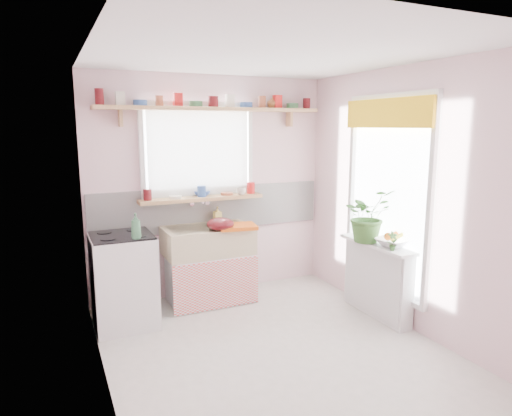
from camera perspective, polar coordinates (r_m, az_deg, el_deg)
name	(u,v)px	position (r m, az deg, el deg)	size (l,w,h in m)	color
room	(293,180)	(4.85, 4.61, 3.47)	(3.20, 3.20, 3.20)	silver
sink_unit	(208,264)	(5.12, -5.97, -6.96)	(0.95, 0.65, 1.11)	white
cooker	(124,280)	(4.67, -16.20, -8.65)	(0.58, 0.58, 0.93)	white
radiator_ledge	(377,278)	(4.89, 14.91, -8.49)	(0.22, 0.95, 0.78)	white
windowsill	(202,198)	(5.13, -6.79, 1.19)	(1.40, 0.22, 0.04)	tan
pine_shelf	(213,109)	(5.11, -5.36, 12.22)	(2.52, 0.24, 0.04)	tan
shelf_crockery	(212,102)	(5.10, -5.56, 13.05)	(2.47, 0.11, 0.12)	#590F14
sill_crockery	(202,192)	(5.12, -6.81, 2.04)	(1.35, 0.11, 0.12)	#590F14
dish_tray	(237,227)	(4.92, -2.37, -2.33)	(0.40, 0.30, 0.04)	orange
colander	(220,224)	(4.84, -4.48, -2.01)	(0.29, 0.29, 0.13)	#520E13
jade_plant	(368,215)	(4.74, 13.77, -0.91)	(0.49, 0.42, 0.54)	#3B6E2C
fruit_bowl	(393,242)	(4.68, 16.77, -4.14)	(0.32, 0.32, 0.08)	white
herb_pot	(392,241)	(4.50, 16.69, -3.99)	(0.10, 0.07, 0.19)	#305E25
soap_bottle_sink	(217,214)	(5.24, -4.85, -0.79)	(0.08, 0.08, 0.18)	#E6CF66
sill_cup	(241,191)	(5.22, -1.86, 2.12)	(0.11, 0.11, 0.09)	beige
sill_bowl	(202,193)	(5.18, -6.78, 1.85)	(0.19, 0.19, 0.06)	#3355A8
shelf_vase	(273,102)	(5.44, 2.16, 13.12)	(0.14, 0.14, 0.15)	#94582D
cooker_bottle	(136,226)	(4.32, -14.79, -2.18)	(0.09, 0.09, 0.24)	#3B774F
fruit	(393,236)	(4.67, 16.81, -3.38)	(0.20, 0.14, 0.10)	orange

